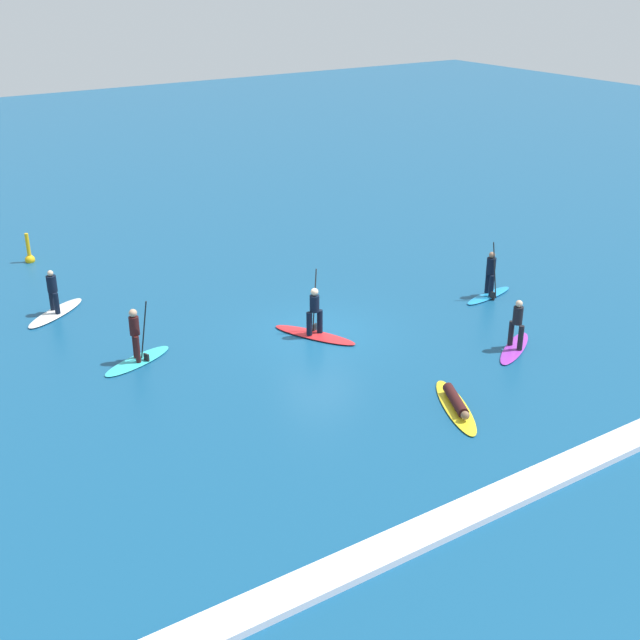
% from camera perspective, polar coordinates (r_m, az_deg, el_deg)
% --- Properties ---
extents(ground_plane, '(120.00, 120.00, 0.00)m').
position_cam_1_polar(ground_plane, '(28.34, 0.00, -0.93)').
color(ground_plane, navy).
rests_on(ground_plane, ground).
extents(surfer_on_red_board, '(2.05, 3.08, 2.30)m').
position_cam_1_polar(surfer_on_red_board, '(27.96, -0.38, -0.36)').
color(surfer_on_red_board, red).
rests_on(surfer_on_red_board, ground_plane).
extents(surfer_on_purple_board, '(2.67, 1.90, 1.75)m').
position_cam_1_polar(surfer_on_purple_board, '(27.75, 13.37, -1.11)').
color(surfer_on_purple_board, purple).
rests_on(surfer_on_purple_board, ground_plane).
extents(surfer_on_blue_board, '(2.62, 1.01, 2.25)m').
position_cam_1_polar(surfer_on_blue_board, '(31.87, 11.65, 2.51)').
color(surfer_on_blue_board, '#1E8CD1').
rests_on(surfer_on_blue_board, ground_plane).
extents(surfer_on_white_board, '(2.81, 2.35, 1.69)m').
position_cam_1_polar(surfer_on_white_board, '(31.22, -17.86, 1.02)').
color(surfer_on_white_board, white).
rests_on(surfer_on_white_board, ground_plane).
extents(surfer_on_teal_board, '(2.75, 1.68, 2.19)m').
position_cam_1_polar(surfer_on_teal_board, '(26.79, -12.55, -1.91)').
color(surfer_on_teal_board, '#33C6CC').
rests_on(surfer_on_teal_board, ground_plane).
extents(surfer_on_yellow_board, '(2.00, 3.23, 0.39)m').
position_cam_1_polar(surfer_on_yellow_board, '(24.01, 9.37, -5.76)').
color(surfer_on_yellow_board, yellow).
rests_on(surfer_on_yellow_board, ground_plane).
extents(marker_buoy, '(0.41, 0.41, 1.37)m').
position_cam_1_polar(marker_buoy, '(37.08, -19.43, 4.19)').
color(marker_buoy, yellow).
rests_on(marker_buoy, ground_plane).
extents(wave_crest, '(23.93, 0.90, 0.18)m').
position_cam_1_polar(wave_crest, '(21.52, 15.59, -10.32)').
color(wave_crest, white).
rests_on(wave_crest, ground_plane).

